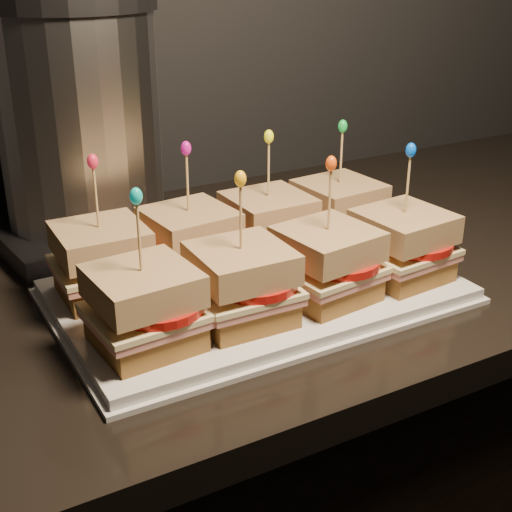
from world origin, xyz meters
TOP-DOWN VIEW (x-y plane):
  - cabinet at (0.21, 1.68)m, footprint 2.47×0.62m
  - granite_slab at (0.21, 1.68)m, footprint 2.51×0.66m
  - platter at (-0.13, 1.58)m, footprint 0.45×0.28m
  - platter_rim at (-0.13, 1.58)m, footprint 0.47×0.29m
  - sandwich_0_bread_bot at (-0.29, 1.64)m, footprint 0.10×0.10m
  - sandwich_0_ham at (-0.29, 1.64)m, footprint 0.11×0.10m
  - sandwich_0_cheese at (-0.29, 1.64)m, footprint 0.11×0.10m
  - sandwich_0_tomato at (-0.28, 1.64)m, footprint 0.09×0.09m
  - sandwich_0_bread_top at (-0.29, 1.64)m, footprint 0.10×0.10m
  - sandwich_0_pick at (-0.29, 1.64)m, footprint 0.00×0.00m
  - sandwich_0_frill at (-0.29, 1.64)m, footprint 0.01×0.01m
  - sandwich_1_bread_bot at (-0.18, 1.64)m, footprint 0.10×0.10m
  - sandwich_1_ham at (-0.18, 1.64)m, footprint 0.11×0.11m
  - sandwich_1_cheese at (-0.18, 1.64)m, footprint 0.11×0.11m
  - sandwich_1_tomato at (-0.17, 1.64)m, footprint 0.09×0.09m
  - sandwich_1_bread_top at (-0.18, 1.64)m, footprint 0.10×0.10m
  - sandwich_1_pick at (-0.18, 1.64)m, footprint 0.00×0.00m
  - sandwich_1_frill at (-0.18, 1.64)m, footprint 0.01×0.01m
  - sandwich_2_bread_bot at (-0.08, 1.64)m, footprint 0.10×0.10m
  - sandwich_2_ham at (-0.08, 1.64)m, footprint 0.10×0.10m
  - sandwich_2_cheese at (-0.08, 1.64)m, footprint 0.11×0.10m
  - sandwich_2_tomato at (-0.06, 1.64)m, footprint 0.09×0.09m
  - sandwich_2_bread_top at (-0.08, 1.64)m, footprint 0.10×0.10m
  - sandwich_2_pick at (-0.08, 1.64)m, footprint 0.00×0.00m
  - sandwich_2_frill at (-0.08, 1.64)m, footprint 0.01×0.01m
  - sandwich_3_bread_bot at (0.03, 1.64)m, footprint 0.10×0.10m
  - sandwich_3_ham at (0.03, 1.64)m, footprint 0.11×0.11m
  - sandwich_3_cheese at (0.03, 1.64)m, footprint 0.11×0.11m
  - sandwich_3_tomato at (0.04, 1.64)m, footprint 0.09×0.09m
  - sandwich_3_bread_top at (0.03, 1.64)m, footprint 0.10×0.10m
  - sandwich_3_pick at (0.03, 1.64)m, footprint 0.00×0.00m
  - sandwich_3_frill at (0.03, 1.64)m, footprint 0.01×0.01m
  - sandwich_4_bread_bot at (-0.29, 1.51)m, footprint 0.10×0.10m
  - sandwich_4_ham at (-0.29, 1.51)m, footprint 0.11×0.11m
  - sandwich_4_cheese at (-0.29, 1.51)m, footprint 0.11×0.11m
  - sandwich_4_tomato at (-0.28, 1.51)m, footprint 0.09×0.09m
  - sandwich_4_bread_top at (-0.29, 1.51)m, footprint 0.10×0.10m
  - sandwich_4_pick at (-0.29, 1.51)m, footprint 0.00×0.00m
  - sandwich_4_frill at (-0.29, 1.51)m, footprint 0.01×0.01m
  - sandwich_5_bread_bot at (-0.18, 1.51)m, footprint 0.10×0.10m
  - sandwich_5_ham at (-0.18, 1.51)m, footprint 0.11×0.10m
  - sandwich_5_cheese at (-0.18, 1.51)m, footprint 0.11×0.10m
  - sandwich_5_tomato at (-0.17, 1.51)m, footprint 0.09×0.09m
  - sandwich_5_bread_top at (-0.18, 1.51)m, footprint 0.10×0.10m
  - sandwich_5_pick at (-0.18, 1.51)m, footprint 0.00×0.00m
  - sandwich_5_frill at (-0.18, 1.51)m, footprint 0.01×0.01m
  - sandwich_6_bread_bot at (-0.08, 1.51)m, footprint 0.10×0.10m
  - sandwich_6_ham at (-0.08, 1.51)m, footprint 0.11×0.11m
  - sandwich_6_cheese at (-0.08, 1.51)m, footprint 0.12×0.11m
  - sandwich_6_tomato at (-0.06, 1.51)m, footprint 0.09×0.09m
  - sandwich_6_bread_top at (-0.08, 1.51)m, footprint 0.11×0.11m
  - sandwich_6_pick at (-0.08, 1.51)m, footprint 0.00×0.00m
  - sandwich_6_frill at (-0.08, 1.51)m, footprint 0.01×0.01m
  - sandwich_7_bread_bot at (0.03, 1.51)m, footprint 0.10×0.10m
  - sandwich_7_ham at (0.03, 1.51)m, footprint 0.11×0.11m
  - sandwich_7_cheese at (0.03, 1.51)m, footprint 0.11×0.11m
  - sandwich_7_tomato at (0.04, 1.51)m, footprint 0.09×0.09m
  - sandwich_7_bread_top at (0.03, 1.51)m, footprint 0.10×0.10m
  - sandwich_7_pick at (0.03, 1.51)m, footprint 0.00×0.00m
  - sandwich_7_frill at (0.03, 1.51)m, footprint 0.01×0.01m
  - appliance_base at (-0.24, 1.86)m, footprint 0.28×0.24m
  - appliance_body at (-0.24, 1.86)m, footprint 0.21×0.21m
  - appliance_lid at (-0.24, 1.86)m, footprint 0.23×0.23m
  - appliance at (-0.24, 1.86)m, footprint 0.26×0.21m

SIDE VIEW (x-z plane):
  - cabinet at x=0.21m, z-range 0.00..0.88m
  - granite_slab at x=0.21m, z-range 0.88..0.92m
  - platter_rim at x=-0.13m, z-range 0.92..0.92m
  - platter at x=-0.13m, z-range 0.92..0.94m
  - appliance_base at x=-0.24m, z-range 0.92..0.95m
  - sandwich_0_bread_bot at x=-0.29m, z-range 0.94..0.96m
  - sandwich_1_bread_bot at x=-0.18m, z-range 0.94..0.96m
  - sandwich_2_bread_bot at x=-0.08m, z-range 0.94..0.96m
  - sandwich_3_bread_bot at x=0.03m, z-range 0.94..0.96m
  - sandwich_4_bread_bot at x=-0.29m, z-range 0.94..0.96m
  - sandwich_5_bread_bot at x=-0.18m, z-range 0.94..0.96m
  - sandwich_6_bread_bot at x=-0.08m, z-range 0.94..0.96m
  - sandwich_7_bread_bot at x=0.03m, z-range 0.94..0.96m
  - sandwich_0_ham at x=-0.29m, z-range 0.96..0.97m
  - sandwich_1_ham at x=-0.18m, z-range 0.96..0.97m
  - sandwich_2_ham at x=-0.08m, z-range 0.96..0.97m
  - sandwich_3_ham at x=0.03m, z-range 0.96..0.97m
  - sandwich_4_ham at x=-0.29m, z-range 0.96..0.97m
  - sandwich_5_ham at x=-0.18m, z-range 0.96..0.97m
  - sandwich_6_ham at x=-0.08m, z-range 0.96..0.97m
  - sandwich_7_ham at x=0.03m, z-range 0.96..0.97m
  - sandwich_0_cheese at x=-0.29m, z-range 0.97..0.98m
  - sandwich_1_cheese at x=-0.18m, z-range 0.97..0.98m
  - sandwich_2_cheese at x=-0.08m, z-range 0.97..0.98m
  - sandwich_3_cheese at x=0.03m, z-range 0.97..0.98m
  - sandwich_4_cheese at x=-0.29m, z-range 0.97..0.98m
  - sandwich_5_cheese at x=-0.18m, z-range 0.97..0.98m
  - sandwich_6_cheese at x=-0.08m, z-range 0.97..0.98m
  - sandwich_7_cheese at x=0.03m, z-range 0.97..0.98m
  - sandwich_0_tomato at x=-0.28m, z-range 0.98..0.99m
  - sandwich_1_tomato at x=-0.17m, z-range 0.98..0.99m
  - sandwich_2_tomato at x=-0.06m, z-range 0.98..0.99m
  - sandwich_3_tomato at x=0.04m, z-range 0.98..0.99m
  - sandwich_4_tomato at x=-0.28m, z-range 0.98..0.99m
  - sandwich_5_tomato at x=-0.17m, z-range 0.98..0.99m
  - sandwich_6_tomato at x=-0.06m, z-range 0.98..0.99m
  - sandwich_7_tomato at x=0.04m, z-range 0.98..0.99m
  - sandwich_0_bread_top at x=-0.29m, z-range 0.99..1.02m
  - sandwich_1_bread_top at x=-0.18m, z-range 0.99..1.02m
  - sandwich_2_bread_top at x=-0.08m, z-range 0.99..1.02m
  - sandwich_3_bread_top at x=0.03m, z-range 0.99..1.02m
  - sandwich_4_bread_top at x=-0.29m, z-range 0.99..1.02m
  - sandwich_5_bread_top at x=-0.18m, z-range 0.99..1.02m
  - sandwich_6_bread_top at x=-0.08m, z-range 0.99..1.02m
  - sandwich_7_bread_top at x=0.03m, z-range 0.99..1.02m
  - sandwich_0_pick at x=-0.29m, z-range 1.00..1.09m
  - sandwich_1_pick at x=-0.18m, z-range 1.00..1.09m
  - sandwich_2_pick at x=-0.08m, z-range 1.00..1.09m
  - sandwich_3_pick at x=0.03m, z-range 1.00..1.09m
  - sandwich_4_pick at x=-0.29m, z-range 1.00..1.09m
  - sandwich_5_pick at x=-0.18m, z-range 1.00..1.09m
  - sandwich_6_pick at x=-0.08m, z-range 1.00..1.09m
  - sandwich_7_pick at x=0.03m, z-range 1.00..1.09m
  - appliance at x=-0.24m, z-range 0.92..1.25m
  - appliance_body at x=-0.24m, z-range 0.95..1.23m
  - sandwich_0_frill at x=-0.29m, z-range 1.08..1.10m
  - sandwich_1_frill at x=-0.18m, z-range 1.08..1.10m
  - sandwich_2_frill at x=-0.08m, z-range 1.08..1.10m
  - sandwich_3_frill at x=0.03m, z-range 1.08..1.10m
  - sandwich_4_frill at x=-0.29m, z-range 1.08..1.10m
  - sandwich_5_frill at x=-0.18m, z-range 1.08..1.10m
  - sandwich_6_frill at x=-0.08m, z-range 1.08..1.10m
  - sandwich_7_frill at x=0.03m, z-range 1.08..1.10m
  - appliance_lid at x=-0.24m, z-range 1.23..1.25m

